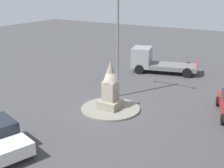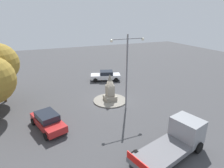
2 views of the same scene
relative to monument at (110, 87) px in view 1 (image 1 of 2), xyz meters
name	(u,v)px [view 1 (image 1 of 2)]	position (x,y,z in m)	size (l,w,h in m)	color
ground_plane	(110,109)	(0.00, 0.00, -1.53)	(80.00, 80.00, 0.00)	#424244
traffic_island	(110,109)	(0.00, 0.00, -1.47)	(3.86, 3.86, 0.12)	gray
monument	(110,87)	(0.00, 0.00, 0.00)	(1.30, 1.30, 3.14)	gray
streetlamp	(118,32)	(-0.85, 2.38, 3.18)	(3.58, 0.28, 7.75)	slate
truck_grey_parked_right	(154,61)	(-1.24, 9.82, -0.50)	(6.26, 3.64, 2.25)	gray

